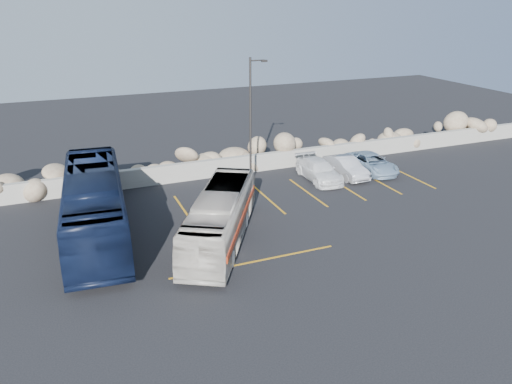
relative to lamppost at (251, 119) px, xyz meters
name	(u,v)px	position (x,y,z in m)	size (l,w,h in m)	color
ground	(277,259)	(-2.56, -9.50, -4.30)	(90.00, 90.00, 0.00)	black
seawall	(202,170)	(-2.56, 2.50, -3.70)	(60.00, 0.40, 1.20)	gray
riprap_pile	(196,155)	(-2.56, 3.70, -3.00)	(54.00, 2.80, 2.60)	#927860
parking_lines	(309,202)	(2.09, -3.93, -4.29)	(18.16, 9.36, 0.01)	#C18416
lamppost	(251,119)	(0.00, 0.00, 0.00)	(1.14, 0.18, 8.00)	#302C2A
vintage_bus	(220,217)	(-4.33, -6.74, -3.01)	(2.15, 9.21, 2.57)	beige
tour_coach	(95,205)	(-9.88, -3.68, -2.66)	(2.75, 11.75, 3.27)	black
car_b	(346,167)	(6.51, -0.81, -3.64)	(1.39, 3.99, 1.31)	silver
car_c	(319,170)	(4.49, -0.73, -3.64)	(1.83, 4.51, 1.31)	white
car_d	(372,163)	(8.64, -0.67, -3.67)	(2.08, 4.51, 1.25)	#829FB9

